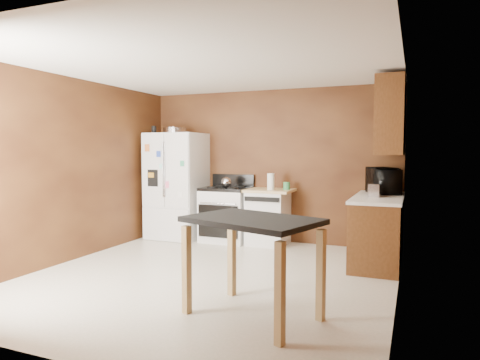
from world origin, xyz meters
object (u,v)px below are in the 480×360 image
Objects in this scene: paper_towel at (271,182)px; roasting_pan at (175,131)px; pen_cup at (154,130)px; island at (252,234)px; dishwasher at (268,216)px; microwave at (383,182)px; gas_range at (226,213)px; toaster at (376,190)px; kettle at (226,182)px; refrigerator at (177,186)px; green_canister at (287,186)px.

roasting_pan is at bearing 177.56° from paper_towel.
island is at bearing -43.78° from pen_cup.
island is (0.82, -2.90, 0.31)m from dishwasher.
microwave is at bearing -1.69° from roasting_pan.
paper_towel is 0.43× the size of microwave.
roasting_pan reaches higher than gas_range.
microwave is 2.54m from gas_range.
gas_range reaches higher than toaster.
kettle is 0.66× the size of paper_towel.
refrigerator reaches higher than microwave.
green_canister is 1.54m from toaster.
microwave is (3.76, 0.06, -0.80)m from pen_cup.
green_canister is at bearing 9.12° from dishwasher.
microwave is at bearing 0.88° from pen_cup.
gas_range is at bearing 112.03° from kettle.
pen_cup is 0.21× the size of microwave.
pen_cup is at bearing -174.84° from dishwasher.
paper_towel is 1.11× the size of toaster.
toaster is 2.53m from gas_range.
kettle is (1.33, 0.08, -0.88)m from pen_cup.
refrigerator reaches higher than paper_towel.
microwave is (2.43, -0.02, 0.08)m from kettle.
pen_cup reaches higher than refrigerator.
pen_cup is at bearing -153.44° from roasting_pan.
roasting_pan is 3.22× the size of pen_cup.
gas_range is (1.29, 0.16, -1.40)m from pen_cup.
pen_cup reaches higher than island.
paper_towel reaches higher than kettle.
island is (0.75, -2.80, -0.26)m from paper_towel.
roasting_pan reaches higher than island.
green_canister is 0.13× the size of dishwasher.
roasting_pan reaches higher than microwave.
pen_cup is 1.04m from refrigerator.
microwave is 2.94m from island.
roasting_pan is 0.36× the size of gas_range.
pen_cup reaches higher than microwave.
roasting_pan reaches higher than refrigerator.
microwave is 0.67× the size of dishwasher.
green_canister is (0.98, 0.15, -0.04)m from kettle.
gas_range is at bearing 118.20° from island.
roasting_pan is at bearing 26.56° from pen_cup.
green_canister is at bearing 100.23° from island.
roasting_pan is 3.54m from toaster.
green_canister is at bearing 3.92° from refrigerator.
microwave reaches higher than kettle.
island is (1.51, -2.80, -0.23)m from kettle.
paper_towel is 1.71m from refrigerator.
roasting_pan reaches higher than kettle.
toaster is 0.26× the size of dishwasher.
green_canister is at bearing 5.66° from pen_cup.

